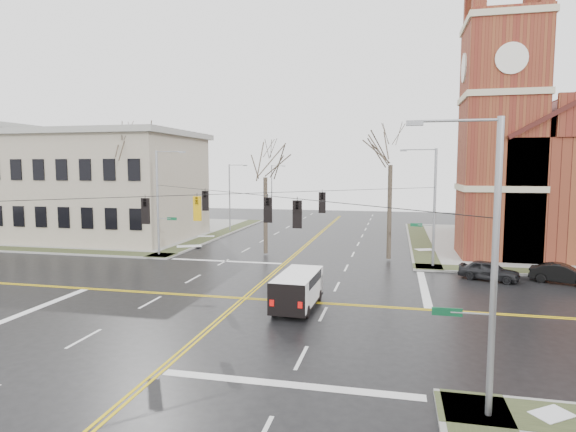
% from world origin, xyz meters
% --- Properties ---
extents(ground, '(120.00, 120.00, 0.00)m').
position_xyz_m(ground, '(0.00, 0.00, 0.00)').
color(ground, black).
rests_on(ground, ground).
extents(sidewalks, '(80.00, 80.00, 0.17)m').
position_xyz_m(sidewalks, '(0.00, 0.00, 0.08)').
color(sidewalks, gray).
rests_on(sidewalks, ground).
extents(road_markings, '(100.00, 100.00, 0.01)m').
position_xyz_m(road_markings, '(0.00, 0.00, 0.01)').
color(road_markings, gold).
rests_on(road_markings, ground).
extents(church, '(24.28, 27.48, 27.50)m').
position_xyz_m(church, '(24.76, 24.78, 8.43)').
color(church, maroon).
rests_on(church, ground).
extents(civic_building_a, '(18.00, 14.00, 11.00)m').
position_xyz_m(civic_building_a, '(-22.00, 20.00, 5.50)').
color(civic_building_a, '#9E937D').
rests_on(civic_building_a, ground).
extents(signal_pole_ne, '(2.75, 0.22, 9.00)m').
position_xyz_m(signal_pole_ne, '(11.32, 11.50, 4.95)').
color(signal_pole_ne, gray).
rests_on(signal_pole_ne, ground).
extents(signal_pole_nw, '(2.75, 0.22, 9.00)m').
position_xyz_m(signal_pole_nw, '(-11.32, 11.50, 4.95)').
color(signal_pole_nw, gray).
rests_on(signal_pole_nw, ground).
extents(signal_pole_se, '(2.75, 0.22, 9.00)m').
position_xyz_m(signal_pole_se, '(11.32, -11.50, 4.95)').
color(signal_pole_se, gray).
rests_on(signal_pole_se, ground).
extents(span_wires, '(23.02, 23.02, 0.03)m').
position_xyz_m(span_wires, '(0.00, 0.00, 6.20)').
color(span_wires, black).
rests_on(span_wires, ground).
extents(traffic_signals, '(8.21, 8.26, 1.30)m').
position_xyz_m(traffic_signals, '(-0.00, -0.67, 5.45)').
color(traffic_signals, black).
rests_on(traffic_signals, ground).
extents(streetlight_north_a, '(2.30, 0.20, 8.00)m').
position_xyz_m(streetlight_north_a, '(-10.65, 28.00, 4.47)').
color(streetlight_north_a, gray).
rests_on(streetlight_north_a, ground).
extents(streetlight_north_b, '(2.30, 0.20, 8.00)m').
position_xyz_m(streetlight_north_b, '(-10.65, 48.00, 4.47)').
color(streetlight_north_b, gray).
rests_on(streetlight_north_b, ground).
extents(cargo_van, '(2.13, 5.11, 1.92)m').
position_xyz_m(cargo_van, '(3.47, -1.04, 1.13)').
color(cargo_van, white).
rests_on(cargo_van, ground).
extents(parked_car_a, '(4.24, 2.92, 1.34)m').
position_xyz_m(parked_car_a, '(14.95, 8.13, 0.67)').
color(parked_car_a, black).
rests_on(parked_car_a, ground).
extents(parked_car_b, '(4.18, 2.71, 1.30)m').
position_xyz_m(parked_car_b, '(19.54, 8.15, 0.65)').
color(parked_car_b, black).
rests_on(parked_car_b, ground).
extents(tree_nw_far, '(4.00, 4.00, 12.59)m').
position_xyz_m(tree_nw_far, '(-15.43, 13.96, 9.10)').
color(tree_nw_far, '#312A1F').
rests_on(tree_nw_far, ground).
extents(tree_nw_near, '(4.00, 4.00, 10.05)m').
position_xyz_m(tree_nw_near, '(-2.53, 14.03, 7.29)').
color(tree_nw_near, '#312A1F').
rests_on(tree_nw_near, ground).
extents(tree_ne, '(4.00, 4.00, 11.64)m').
position_xyz_m(tree_ne, '(8.13, 13.82, 8.42)').
color(tree_ne, '#312A1F').
rests_on(tree_ne, ground).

